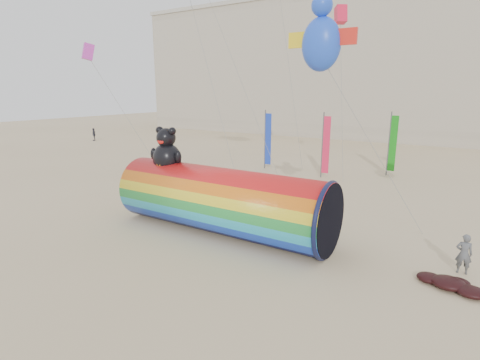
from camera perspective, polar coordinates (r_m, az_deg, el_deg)
The scene contains 6 objects.
ground at distance 18.83m, azimuth -3.78°, elevation -7.83°, with size 160.00×160.00×0.00m, color #CCB58C.
hotel_building at distance 64.20m, azimuth 12.52°, elevation 16.27°, with size 60.40×15.40×20.60m.
windsock_assembly at distance 18.28m, azimuth -2.87°, elevation -2.89°, with size 11.05×3.36×5.09m.
kite_handler at distance 16.79m, azimuth 30.95°, elevation -9.63°, with size 0.58×0.38×1.59m, color #56595D.
fabric_bundle at distance 15.62m, azimuth 29.90°, elevation -13.68°, with size 2.62×1.35×0.41m.
festival_banners at distance 31.93m, azimuth 13.02°, elevation 5.57°, with size 10.53×3.81×5.20m.
Camera 1 is at (10.45, -14.10, 6.83)m, focal length 28.00 mm.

